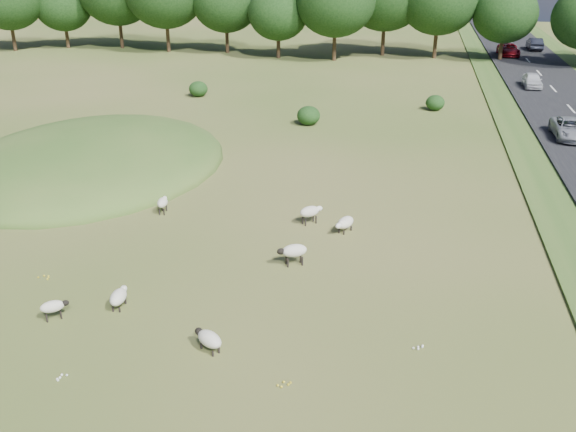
{
  "coord_description": "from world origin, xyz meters",
  "views": [
    {
      "loc": [
        7.23,
        -22.78,
        12.62
      ],
      "look_at": [
        2.0,
        4.0,
        1.0
      ],
      "focal_mm": 40.0,
      "sensor_mm": 36.0,
      "label": 1
    }
  ],
  "objects_px": {
    "sheep_6": "(293,251)",
    "car_1": "(571,129)",
    "sheep_5": "(209,339)",
    "car_3": "(512,23)",
    "sheep_1": "(345,223)",
    "car_6": "(535,44)",
    "sheep_3": "(163,202)",
    "car_5": "(508,50)",
    "sheep_4": "(310,212)",
    "car_4": "(532,80)",
    "sheep_2": "(53,307)",
    "sheep_0": "(119,297)"
  },
  "relations": [
    {
      "from": "sheep_3",
      "to": "sheep_4",
      "type": "bearing_deg",
      "value": -96.7
    },
    {
      "from": "sheep_1",
      "to": "sheep_2",
      "type": "xyz_separation_m",
      "value": [
        -9.52,
        -9.66,
        0.04
      ]
    },
    {
      "from": "sheep_5",
      "to": "car_4",
      "type": "xyz_separation_m",
      "value": [
        16.93,
        45.82,
        0.45
      ]
    },
    {
      "from": "sheep_5",
      "to": "car_3",
      "type": "relative_size",
      "value": 0.26
    },
    {
      "from": "sheep_6",
      "to": "car_4",
      "type": "bearing_deg",
      "value": -137.49
    },
    {
      "from": "car_1",
      "to": "car_4",
      "type": "xyz_separation_m",
      "value": [
        0.0,
        17.27,
        -0.0
      ]
    },
    {
      "from": "sheep_3",
      "to": "car_6",
      "type": "bearing_deg",
      "value": -31.73
    },
    {
      "from": "sheep_4",
      "to": "car_5",
      "type": "distance_m",
      "value": 55.46
    },
    {
      "from": "car_5",
      "to": "car_6",
      "type": "distance_m",
      "value": 6.67
    },
    {
      "from": "sheep_5",
      "to": "sheep_0",
      "type": "bearing_deg",
      "value": 7.46
    },
    {
      "from": "sheep_0",
      "to": "car_3",
      "type": "height_order",
      "value": "car_3"
    },
    {
      "from": "sheep_5",
      "to": "car_6",
      "type": "distance_m",
      "value": 72.93
    },
    {
      "from": "car_1",
      "to": "car_4",
      "type": "bearing_deg",
      "value": 90.0
    },
    {
      "from": "car_4",
      "to": "sheep_3",
      "type": "bearing_deg",
      "value": -123.32
    },
    {
      "from": "sheep_1",
      "to": "sheep_6",
      "type": "height_order",
      "value": "sheep_6"
    },
    {
      "from": "sheep_5",
      "to": "car_5",
      "type": "xyz_separation_m",
      "value": [
        16.93,
        64.44,
        0.49
      ]
    },
    {
      "from": "sheep_2",
      "to": "sheep_4",
      "type": "bearing_deg",
      "value": 16.43
    },
    {
      "from": "sheep_4",
      "to": "car_6",
      "type": "relative_size",
      "value": 0.27
    },
    {
      "from": "sheep_3",
      "to": "car_5",
      "type": "distance_m",
      "value": 58.08
    },
    {
      "from": "sheep_5",
      "to": "sheep_3",
      "type": "bearing_deg",
      "value": -28.35
    },
    {
      "from": "car_1",
      "to": "sheep_3",
      "type": "bearing_deg",
      "value": -142.56
    },
    {
      "from": "sheep_3",
      "to": "car_1",
      "type": "relative_size",
      "value": 0.24
    },
    {
      "from": "sheep_6",
      "to": "car_1",
      "type": "distance_m",
      "value": 26.71
    },
    {
      "from": "car_1",
      "to": "sheep_1",
      "type": "bearing_deg",
      "value": -126.81
    },
    {
      "from": "sheep_1",
      "to": "sheep_6",
      "type": "xyz_separation_m",
      "value": [
        -1.77,
        -3.79,
        0.18
      ]
    },
    {
      "from": "sheep_6",
      "to": "car_5",
      "type": "relative_size",
      "value": 0.27
    },
    {
      "from": "sheep_1",
      "to": "sheep_6",
      "type": "distance_m",
      "value": 4.19
    },
    {
      "from": "sheep_2",
      "to": "car_6",
      "type": "xyz_separation_m",
      "value": [
        26.86,
        69.12,
        0.46
      ]
    },
    {
      "from": "sheep_2",
      "to": "sheep_5",
      "type": "bearing_deg",
      "value": -44.17
    },
    {
      "from": "car_5",
      "to": "car_6",
      "type": "height_order",
      "value": "car_6"
    },
    {
      "from": "sheep_1",
      "to": "sheep_3",
      "type": "distance_m",
      "value": 9.34
    },
    {
      "from": "car_5",
      "to": "sheep_2",
      "type": "bearing_deg",
      "value": -109.92
    },
    {
      "from": "sheep_0",
      "to": "car_3",
      "type": "distance_m",
      "value": 94.35
    },
    {
      "from": "sheep_5",
      "to": "car_3",
      "type": "bearing_deg",
      "value": -69.12
    },
    {
      "from": "car_4",
      "to": "sheep_1",
      "type": "bearing_deg",
      "value": -110.95
    },
    {
      "from": "car_1",
      "to": "car_6",
      "type": "height_order",
      "value": "car_6"
    },
    {
      "from": "car_6",
      "to": "car_3",
      "type": "bearing_deg",
      "value": -90.0
    },
    {
      "from": "sheep_2",
      "to": "car_5",
      "type": "relative_size",
      "value": 0.2
    },
    {
      "from": "sheep_2",
      "to": "sheep_5",
      "type": "xyz_separation_m",
      "value": [
        6.13,
        -0.8,
        -0.06
      ]
    },
    {
      "from": "sheep_2",
      "to": "sheep_3",
      "type": "distance_m",
      "value": 10.25
    },
    {
      "from": "sheep_2",
      "to": "car_4",
      "type": "xyz_separation_m",
      "value": [
        23.06,
        45.02,
        0.39
      ]
    },
    {
      "from": "sheep_1",
      "to": "sheep_4",
      "type": "distance_m",
      "value": 1.91
    },
    {
      "from": "car_6",
      "to": "sheep_4",
      "type": "bearing_deg",
      "value": 71.99
    },
    {
      "from": "sheep_1",
      "to": "sheep_5",
      "type": "distance_m",
      "value": 11.0
    },
    {
      "from": "sheep_2",
      "to": "sheep_6",
      "type": "relative_size",
      "value": 0.75
    },
    {
      "from": "sheep_3",
      "to": "sheep_4",
      "type": "distance_m",
      "value": 7.55
    },
    {
      "from": "sheep_2",
      "to": "sheep_5",
      "type": "distance_m",
      "value": 6.18
    },
    {
      "from": "sheep_4",
      "to": "sheep_5",
      "type": "relative_size",
      "value": 0.94
    },
    {
      "from": "sheep_2",
      "to": "sheep_1",
      "type": "bearing_deg",
      "value": 8.69
    },
    {
      "from": "car_3",
      "to": "sheep_3",
      "type": "bearing_deg",
      "value": 71.98
    }
  ]
}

